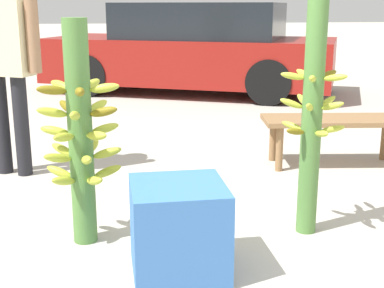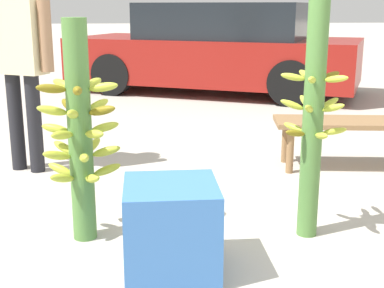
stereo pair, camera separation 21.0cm
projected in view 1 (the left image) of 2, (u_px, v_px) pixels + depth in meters
The scene contains 7 objects.
ground_plane at pixel (217, 263), 2.85m from camera, with size 80.00×80.00×0.00m, color #B2AA9E.
banana_stalk_left at pixel (80, 134), 2.97m from camera, with size 0.46×0.47×1.27m.
banana_stalk_center at pixel (312, 117), 3.09m from camera, with size 0.39×0.39×1.39m.
vendor_person at pixel (5, 54), 4.14m from camera, with size 0.60×0.38×1.63m.
market_bench at pixel (335, 125), 4.52m from camera, with size 1.26×0.59×0.41m.
parked_car at pixel (193, 50), 8.34m from camera, with size 4.74×3.49×1.38m.
produce_crate at pixel (178, 229), 2.71m from camera, with size 0.47×0.47×0.47m.
Camera 1 is at (-0.55, -2.54, 1.33)m, focal length 50.00 mm.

